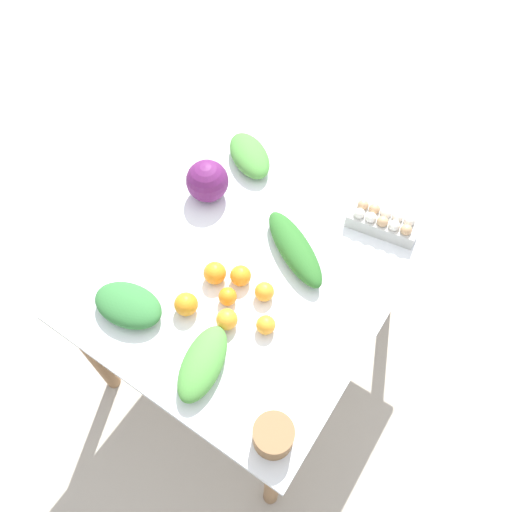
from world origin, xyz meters
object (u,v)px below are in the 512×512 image
(greens_bunch_beet_tops, at_px, (128,305))
(orange_0, at_px, (228,296))
(orange_2, at_px, (241,276))
(orange_6, at_px, (264,292))
(paper_bag, at_px, (273,436))
(orange_5, at_px, (215,273))
(greens_bunch_scallion, at_px, (295,248))
(orange_1, at_px, (227,319))
(orange_4, at_px, (266,325))
(egg_carton, at_px, (383,222))
(greens_bunch_chard, at_px, (249,156))
(orange_3, at_px, (186,304))
(cabbage_purple, at_px, (207,181))
(greens_bunch_dandelion, at_px, (203,363))

(greens_bunch_beet_tops, xyz_separation_m, orange_0, (0.22, -0.26, -0.01))
(orange_2, xyz_separation_m, orange_6, (-0.00, -0.10, -0.00))
(paper_bag, relative_size, orange_5, 1.51)
(greens_bunch_beet_tops, relative_size, orange_0, 3.84)
(greens_bunch_scallion, relative_size, orange_1, 4.87)
(orange_2, height_order, orange_4, orange_2)
(orange_5, bearing_deg, orange_0, -117.90)
(egg_carton, height_order, orange_5, egg_carton)
(greens_bunch_chard, height_order, orange_4, greens_bunch_chard)
(greens_bunch_chard, xyz_separation_m, orange_0, (-0.57, -0.30, -0.01))
(orange_1, distance_m, orange_2, 0.17)
(greens_bunch_beet_tops, bearing_deg, greens_bunch_scallion, -34.44)
(orange_0, relative_size, orange_1, 0.88)
(orange_5, bearing_deg, orange_3, 176.94)
(greens_bunch_chard, height_order, orange_5, greens_bunch_chard)
(orange_4, bearing_deg, paper_bag, -143.23)
(paper_bag, relative_size, greens_bunch_beet_tops, 0.50)
(orange_1, bearing_deg, greens_bunch_beet_tops, 115.24)
(greens_bunch_scallion, distance_m, orange_2, 0.22)
(orange_5, bearing_deg, greens_bunch_scallion, -36.43)
(cabbage_purple, bearing_deg, orange_1, -136.94)
(paper_bag, height_order, orange_0, paper_bag)
(greens_bunch_beet_tops, relative_size, orange_2, 3.29)
(orange_0, distance_m, orange_4, 0.17)
(egg_carton, distance_m, orange_2, 0.58)
(cabbage_purple, bearing_deg, orange_5, -139.75)
(cabbage_purple, xyz_separation_m, greens_bunch_beet_tops, (-0.56, -0.08, -0.04))
(orange_1, bearing_deg, paper_bag, -124.64)
(cabbage_purple, bearing_deg, orange_0, -135.32)
(orange_6, bearing_deg, greens_bunch_scallion, 1.16)
(greens_bunch_beet_tops, relative_size, orange_6, 3.61)
(egg_carton, bearing_deg, orange_2, -131.95)
(cabbage_purple, bearing_deg, egg_carton, -70.06)
(cabbage_purple, distance_m, egg_carton, 0.68)
(orange_0, bearing_deg, orange_6, -48.25)
(egg_carton, xyz_separation_m, greens_bunch_scallion, (-0.29, 0.21, -0.00))
(paper_bag, bearing_deg, orange_0, 51.60)
(cabbage_purple, height_order, orange_6, cabbage_purple)
(egg_carton, relative_size, orange_2, 3.67)
(orange_0, height_order, orange_6, orange_6)
(orange_0, xyz_separation_m, orange_2, (0.09, 0.01, 0.01))
(greens_bunch_scallion, distance_m, orange_5, 0.30)
(greens_bunch_dandelion, bearing_deg, orange_0, 17.52)
(egg_carton, bearing_deg, greens_bunch_scallion, -135.90)
(cabbage_purple, xyz_separation_m, orange_5, (-0.30, -0.25, -0.04))
(cabbage_purple, distance_m, orange_1, 0.57)
(orange_4, bearing_deg, greens_bunch_chard, 38.39)
(greens_bunch_chard, height_order, orange_1, greens_bunch_chard)
(cabbage_purple, xyz_separation_m, egg_carton, (0.23, -0.64, -0.04))
(orange_4, relative_size, orange_5, 0.81)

